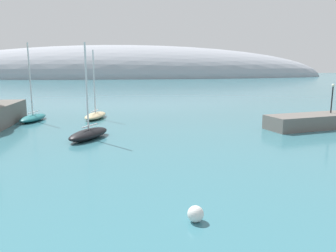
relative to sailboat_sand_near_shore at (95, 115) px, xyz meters
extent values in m
ellipsoid|color=#999EA8|center=(5.83, 165.56, -0.55)|extent=(264.05, 67.44, 39.97)
ellipsoid|color=#C6B284|center=(0.00, 0.00, -0.12)|extent=(3.80, 6.62, 0.86)
cylinder|color=silver|center=(0.00, 0.00, 4.76)|extent=(0.18, 0.18, 8.90)
cube|color=silver|center=(-0.07, -0.27, 0.66)|extent=(0.81, 2.74, 0.10)
ellipsoid|color=black|center=(0.38, -13.38, -0.03)|extent=(4.91, 6.38, 1.02)
cylinder|color=silver|center=(0.38, -13.38, 4.92)|extent=(0.18, 0.18, 8.89)
cube|color=silver|center=(0.52, -13.14, 0.83)|extent=(1.41, 2.43, 0.10)
ellipsoid|color=#1E6B70|center=(-8.41, -0.96, -0.11)|extent=(3.47, 6.46, 0.86)
cylinder|color=silver|center=(-8.41, -0.96, 5.18)|extent=(0.18, 0.18, 9.73)
cube|color=silver|center=(-8.36, -0.69, 0.67)|extent=(0.68, 2.72, 0.10)
sphere|color=silver|center=(7.51, -33.01, -0.13)|extent=(0.82, 0.82, 0.82)
cylinder|color=black|center=(29.91, -10.20, 2.81)|extent=(0.16, 0.16, 3.29)
sphere|color=#EAEACC|center=(29.91, -10.20, 4.64)|extent=(0.36, 0.36, 0.36)
camera|label=1|loc=(4.13, -47.73, 7.11)|focal=34.92mm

